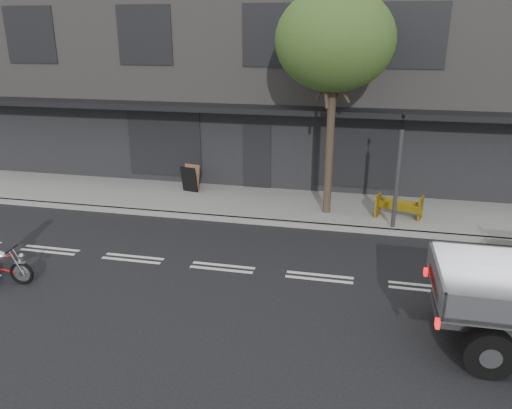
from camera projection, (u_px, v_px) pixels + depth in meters
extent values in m
plane|color=black|center=(222.00, 268.00, 12.36)|extent=(80.00, 80.00, 0.00)
cube|color=gray|center=(261.00, 204.00, 16.67)|extent=(32.00, 3.20, 0.15)
cube|color=gray|center=(251.00, 221.00, 15.19)|extent=(32.00, 0.20, 0.15)
cube|color=slate|center=(293.00, 69.00, 21.45)|extent=(26.00, 10.00, 8.00)
cylinder|color=#382B21|center=(329.00, 155.00, 15.12)|extent=(0.24, 0.24, 4.00)
ellipsoid|color=#2F4A1C|center=(335.00, 40.00, 14.03)|extent=(3.40, 3.40, 2.89)
cylinder|color=#2D2D30|center=(397.00, 182.00, 14.10)|extent=(0.12, 0.12, 3.00)
imported|color=black|center=(403.00, 120.00, 13.52)|extent=(0.08, 0.10, 0.50)
torus|color=black|center=(22.00, 273.00, 11.49)|extent=(0.58, 0.15, 0.57)
cylinder|color=black|center=(11.00, 249.00, 11.31)|extent=(0.09, 0.51, 0.03)
cylinder|color=black|center=(489.00, 353.00, 8.38)|extent=(0.87, 0.32, 0.87)
cylinder|color=black|center=(468.00, 296.00, 10.17)|extent=(0.87, 0.32, 0.87)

